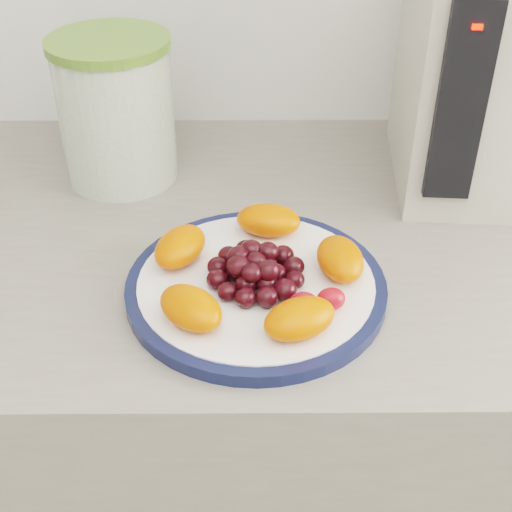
{
  "coord_description": "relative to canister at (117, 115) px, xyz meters",
  "views": [
    {
      "loc": [
        -0.08,
        0.47,
        1.39
      ],
      "look_at": [
        -0.08,
        1.07,
        0.95
      ],
      "focal_mm": 50.0,
      "sensor_mm": 36.0,
      "label": 1
    }
  ],
  "objects": [
    {
      "name": "appliance_led",
      "position": [
        0.41,
        -0.14,
        0.16
      ],
      "size": [
        0.01,
        0.01,
        0.01
      ],
      "primitive_type": "cube",
      "rotation": [
        0.0,
        0.0,
        -0.08
      ],
      "color": "#FF0C05",
      "rests_on": "appliance_panel"
    },
    {
      "name": "appliance_panel",
      "position": [
        0.41,
        -0.13,
        0.07
      ],
      "size": [
        0.05,
        0.02,
        0.23
      ],
      "primitive_type": "cube",
      "rotation": [
        0.0,
        0.0,
        -0.08
      ],
      "color": "black",
      "rests_on": "appliance_body"
    },
    {
      "name": "plate_rim",
      "position": [
        0.18,
        -0.26,
        -0.08
      ],
      "size": [
        0.28,
        0.28,
        0.01
      ],
      "primitive_type": "cylinder",
      "color": "#131A3E",
      "rests_on": "counter"
    },
    {
      "name": "cabinet_face",
      "position": [
        0.26,
        -0.13,
        -0.57
      ],
      "size": [
        3.48,
        0.58,
        0.84
      ],
      "primitive_type": "cube",
      "color": "olive",
      "rests_on": "floor"
    },
    {
      "name": "counter",
      "position": [
        0.26,
        -0.13,
        -0.54
      ],
      "size": [
        3.5,
        0.6,
        0.9
      ],
      "primitive_type": "cube",
      "color": "gray",
      "rests_on": "floor"
    },
    {
      "name": "fruit_plate",
      "position": [
        0.18,
        -0.26,
        -0.06
      ],
      "size": [
        0.24,
        0.24,
        0.04
      ],
      "color": "#FF4606",
      "rests_on": "plate_face"
    },
    {
      "name": "plate_face",
      "position": [
        0.18,
        -0.26,
        -0.08
      ],
      "size": [
        0.26,
        0.26,
        0.02
      ],
      "primitive_type": "cylinder",
      "color": "white",
      "rests_on": "counter"
    },
    {
      "name": "appliance_body",
      "position": [
        0.46,
        -0.0,
        0.07
      ],
      "size": [
        0.2,
        0.26,
        0.31
      ],
      "primitive_type": "cube",
      "rotation": [
        0.0,
        0.0,
        -0.08
      ],
      "color": "#B7B09F",
      "rests_on": "counter"
    },
    {
      "name": "canister",
      "position": [
        0.0,
        0.0,
        0.0
      ],
      "size": [
        0.16,
        0.16,
        0.18
      ],
      "primitive_type": "cylinder",
      "rotation": [
        0.0,
        0.0,
        -0.09
      ],
      "color": "#2F570E",
      "rests_on": "counter"
    },
    {
      "name": "canister_lid",
      "position": [
        0.0,
        0.0,
        0.1
      ],
      "size": [
        0.17,
        0.17,
        0.01
      ],
      "primitive_type": "cylinder",
      "rotation": [
        0.0,
        0.0,
        -0.09
      ],
      "color": "#5A7D30",
      "rests_on": "canister"
    }
  ]
}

